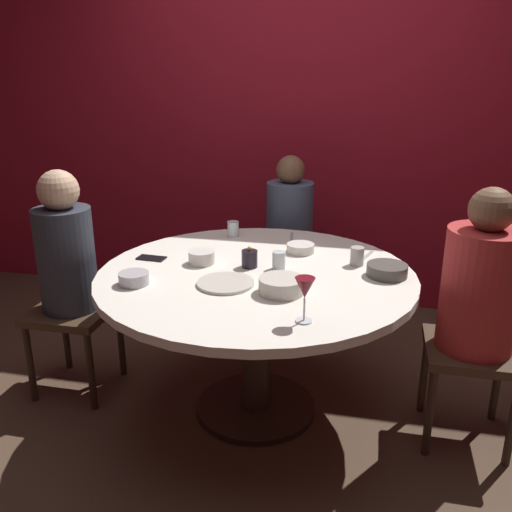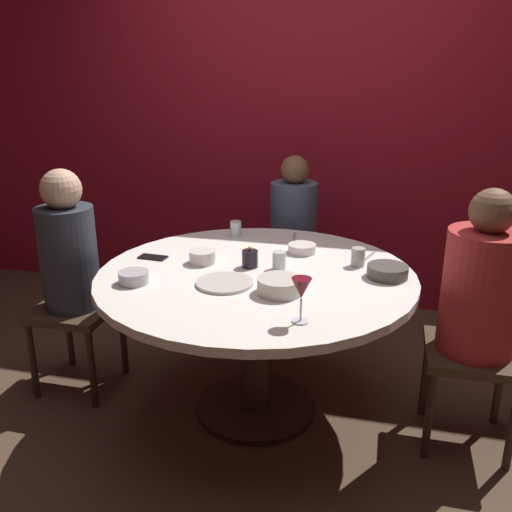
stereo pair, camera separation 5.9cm
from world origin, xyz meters
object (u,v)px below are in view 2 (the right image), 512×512
Objects in this scene: candle_holder at (250,259)px; bowl_small_white at (202,257)px; seated_diner_left at (69,258)px; dinner_plate at (225,283)px; wine_glass at (301,290)px; bowl_rice_portion at (387,271)px; seated_diner_right at (481,294)px; bowl_sauce_side at (302,248)px; dining_table at (256,299)px; cup_by_right_diner at (236,229)px; cell_phone at (153,257)px; cup_by_left_diner at (279,261)px; seated_diner_back at (293,224)px; cup_near_candle at (358,257)px; bowl_salad_center at (280,286)px; bowl_serving_large at (134,277)px.

candle_holder is 0.81× the size of bowl_small_white.
dinner_plate is at bearing -11.50° from seated_diner_left.
wine_glass is (0.33, -0.54, 0.09)m from candle_holder.
seated_diner_left is 6.42× the size of bowl_rice_portion.
seated_diner_right is 8.35× the size of bowl_sauce_side.
candle_holder is 0.59× the size of wine_glass.
seated_diner_left reaches higher than wine_glass.
dining_table is at bearing 121.31° from wine_glass.
bowl_sauce_side is at bearing 16.37° from seated_diner_left.
cup_by_right_diner is (-0.25, 0.54, 0.18)m from dining_table.
seated_diner_left is 1.97m from seated_diner_right.
cup_by_right_diner is (0.04, 0.47, 0.01)m from bowl_small_white.
cup_by_left_diner is at bearing 93.82° from cell_phone.
seated_diner_left is at bearing 0.00° from seated_diner_right.
bowl_rice_portion reaches higher than bowl_sauce_side.
seated_diner_back reaches higher than candle_holder.
cup_by_left_diner is at bearing -53.63° from cup_by_right_diner.
seated_diner_back is 1.08m from cell_phone.
bowl_small_white is at bearing 136.79° from wine_glass.
cell_phone is (-1.54, 0.07, 0.02)m from seated_diner_right.
bowl_small_white is 0.38m from cup_by_left_diner.
bowl_rice_portion is at bearing -40.94° from cup_near_candle.
bowl_salad_center is at bearing 117.07° from wine_glass.
seated_diner_left is at bearing 159.50° from wine_glass.
seated_diner_right is 6.44× the size of bowl_rice_portion.
wine_glass is 0.30m from bowl_salad_center.
bowl_serving_large reaches higher than dinner_plate.
bowl_salad_center reaches higher than bowl_small_white.
dining_table is at bearing 27.70° from bowl_serving_large.
seated_diner_left is 1.19m from bowl_sauce_side.
cup_by_left_diner reaches higher than bowl_salad_center.
wine_glass is 2.06× the size of cup_by_right_diner.
seated_diner_right reaches higher than seated_diner_left.
cup_near_candle reaches higher than dining_table.
wine_glass reaches higher than dinner_plate.
seated_diner_left reaches higher than cup_by_right_diner.
cup_by_right_diner is at bearing 118.01° from wine_glass.
seated_diner_right is at bearing -4.35° from cup_by_left_diner.
cup_near_candle is at bearing 8.05° from seated_diner_left.
seated_diner_left reaches higher than bowl_salad_center.
seated_diner_left reaches higher than dining_table.
bowl_serving_large is 0.72× the size of bowl_rice_portion.
cup_by_left_diner is (0.10, -0.93, 0.08)m from seated_diner_back.
cell_phone is at bearing -2.69° from seated_diner_right.
candle_holder is at bearing -164.47° from cup_near_candle.
seated_diner_back is (0.00, 1.00, 0.09)m from dining_table.
seated_diner_left is 0.70m from bowl_small_white.
seated_diner_back is 6.16× the size of bowl_rice_portion.
wine_glass is 1.37× the size of bowl_small_white.
seated_diner_back is 12.82× the size of cup_near_candle.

